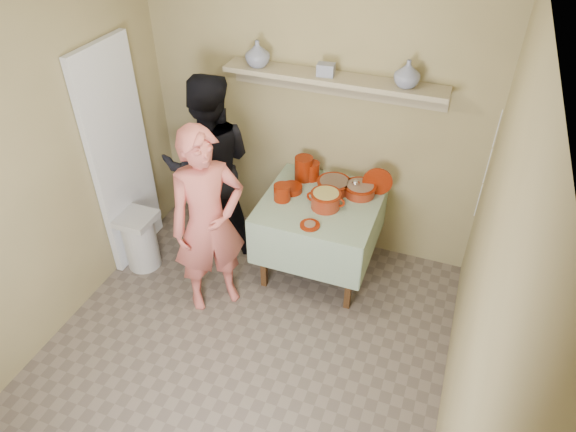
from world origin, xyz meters
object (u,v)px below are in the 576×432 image
at_px(serving_table, 321,212).
at_px(trash_bin, 140,240).
at_px(person_helper, 210,167).
at_px(cazuela_rice, 326,199).
at_px(person_cook, 208,223).

distance_m(serving_table, trash_bin, 1.66).
relative_size(person_helper, serving_table, 1.77).
bearing_deg(serving_table, cazuela_rice, -51.32).
bearing_deg(cazuela_rice, serving_table, 128.68).
xyz_separation_m(person_cook, serving_table, (0.71, 0.67, -0.18)).
distance_m(person_helper, cazuela_rice, 1.11).
bearing_deg(cazuela_rice, trash_bin, -164.37).
bearing_deg(person_cook, cazuela_rice, -6.23).
bearing_deg(serving_table, person_helper, 179.34).
height_order(serving_table, trash_bin, serving_table).
relative_size(person_cook, person_helper, 0.95).
xyz_separation_m(serving_table, trash_bin, (-1.54, -0.52, -0.36)).
height_order(person_helper, serving_table, person_helper).
height_order(cazuela_rice, trash_bin, cazuela_rice).
distance_m(person_cook, serving_table, 0.99).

